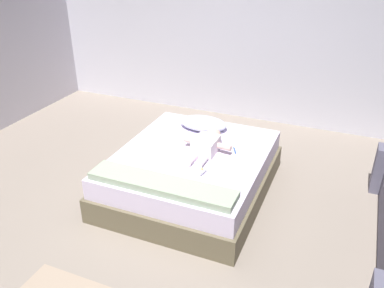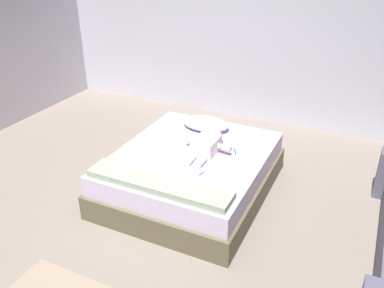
{
  "view_description": "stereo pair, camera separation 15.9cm",
  "coord_description": "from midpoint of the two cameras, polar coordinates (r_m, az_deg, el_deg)",
  "views": [
    {
      "loc": [
        1.37,
        -2.32,
        2.35
      ],
      "look_at": [
        0.02,
        0.89,
        0.55
      ],
      "focal_mm": 37.77,
      "sensor_mm": 36.0,
      "label": 1
    },
    {
      "loc": [
        1.52,
        -2.26,
        2.35
      ],
      "look_at": [
        0.02,
        0.89,
        0.55
      ],
      "focal_mm": 37.77,
      "sensor_mm": 36.0,
      "label": 2
    }
  ],
  "objects": [
    {
      "name": "bed",
      "position": [
        4.08,
        1.12,
        -4.1
      ],
      "size": [
        1.45,
        1.74,
        0.45
      ],
      "color": "brown",
      "rests_on": "ground_plane"
    },
    {
      "name": "blanket",
      "position": [
        3.44,
        -3.47,
        -5.67
      ],
      "size": [
        1.31,
        0.26,
        0.06
      ],
      "color": "#A0B595",
      "rests_on": "bed"
    },
    {
      "name": "baby",
      "position": [
        3.98,
        3.34,
        -0.07
      ],
      "size": [
        0.5,
        0.62,
        0.16
      ],
      "color": "white",
      "rests_on": "bed"
    },
    {
      "name": "ground_plane",
      "position": [
        3.58,
        -5.32,
        -13.71
      ],
      "size": [
        8.0,
        8.0,
        0.0
      ],
      "primitive_type": "plane",
      "color": "gray"
    },
    {
      "name": "wall_behind_bed",
      "position": [
        5.58,
        10.36,
        16.2
      ],
      "size": [
        8.0,
        0.12,
        2.61
      ],
      "primitive_type": "cube",
      "color": "silver",
      "rests_on": "ground_plane"
    },
    {
      "name": "pillow",
      "position": [
        4.45,
        2.95,
        2.9
      ],
      "size": [
        0.53,
        0.34,
        0.12
      ],
      "color": "silver",
      "rests_on": "bed"
    },
    {
      "name": "baby_bottle",
      "position": [
        3.62,
        2.36,
        -3.91
      ],
      "size": [
        0.06,
        0.1,
        0.07
      ],
      "color": "white",
      "rests_on": "bed"
    },
    {
      "name": "toothbrush",
      "position": [
        4.02,
        7.2,
        -0.94
      ],
      "size": [
        0.07,
        0.13,
        0.02
      ],
      "color": "blue",
      "rests_on": "bed"
    }
  ]
}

